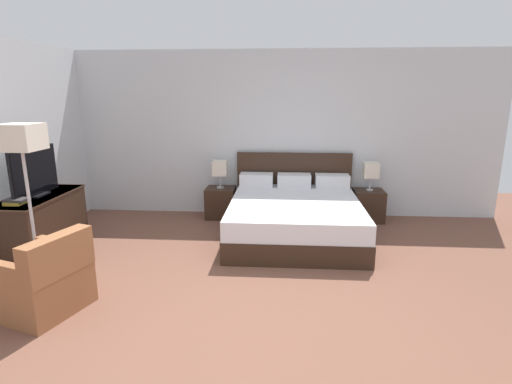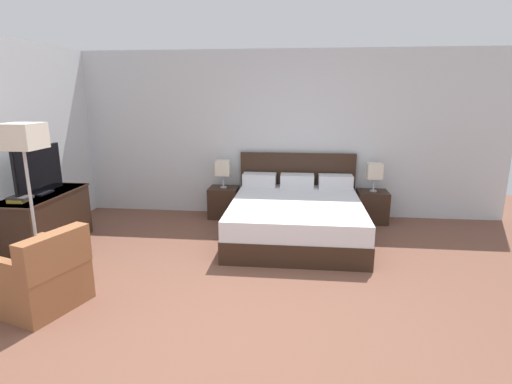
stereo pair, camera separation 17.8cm
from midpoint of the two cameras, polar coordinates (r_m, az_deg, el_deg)
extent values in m
plane|color=brown|center=(3.55, -2.56, -19.55)|extent=(10.47, 10.47, 0.00)
cube|color=silver|center=(6.50, 0.93, 8.20)|extent=(7.36, 0.06, 2.63)
cube|color=#332116|center=(5.60, 4.62, -5.09)|extent=(1.77, 2.08, 0.28)
cube|color=silver|center=(5.52, 4.67, -2.50)|extent=(1.75, 2.06, 0.25)
cube|color=#332116|center=(6.52, 4.62, 1.09)|extent=(1.84, 0.05, 1.04)
cube|color=silver|center=(6.33, -0.74, 1.76)|extent=(0.52, 0.28, 0.20)
cube|color=silver|center=(6.31, 4.65, 1.67)|extent=(0.52, 0.28, 0.20)
cube|color=silver|center=(6.34, 10.04, 1.57)|extent=(0.52, 0.28, 0.20)
cube|color=#332116|center=(6.48, -5.85, -1.51)|extent=(0.46, 0.42, 0.49)
cube|color=black|center=(6.28, -6.19, -1.58)|extent=(0.39, 0.01, 0.21)
cube|color=#332116|center=(6.51, 14.99, -1.86)|extent=(0.46, 0.42, 0.49)
cube|color=black|center=(6.30, 15.36, -1.94)|extent=(0.39, 0.01, 0.21)
cylinder|color=#B7B7BC|center=(6.42, -5.91, 0.67)|extent=(0.11, 0.11, 0.02)
cylinder|color=#B7B7BC|center=(6.40, -5.93, 1.57)|extent=(0.02, 0.02, 0.19)
cube|color=beige|center=(6.36, -5.98, 3.43)|extent=(0.22, 0.22, 0.23)
cylinder|color=#B7B7BC|center=(6.45, 15.13, 0.31)|extent=(0.11, 0.11, 0.02)
cylinder|color=#B7B7BC|center=(6.42, 15.19, 1.21)|extent=(0.02, 0.02, 0.19)
cube|color=beige|center=(6.38, 15.31, 3.05)|extent=(0.22, 0.22, 0.23)
cube|color=#332116|center=(5.77, -29.13, -3.96)|extent=(0.54, 1.28, 0.73)
cube|color=#382419|center=(5.68, -29.54, -0.58)|extent=(0.56, 1.32, 0.02)
cube|color=black|center=(5.68, -29.56, -0.36)|extent=(0.18, 0.27, 0.02)
cube|color=black|center=(5.62, -29.91, 2.54)|extent=(0.04, 0.88, 0.59)
cube|color=black|center=(5.61, -29.74, 2.54)|extent=(0.01, 0.86, 0.57)
cube|color=gold|center=(5.37, -31.94, -1.29)|extent=(0.20, 0.20, 0.04)
cube|color=#383333|center=(5.36, -31.85, -0.95)|extent=(0.25, 0.19, 0.03)
cube|color=#935B38|center=(4.31, -29.48, -12.06)|extent=(0.86, 0.86, 0.40)
cube|color=#935B38|center=(3.96, -27.66, -8.05)|extent=(0.36, 0.70, 0.36)
cube|color=#935B38|center=(4.04, -33.24, -9.74)|extent=(0.62, 0.28, 0.18)
cube|color=#935B38|center=(4.37, -26.93, -7.28)|extent=(0.62, 0.28, 0.18)
cylinder|color=#B7B7BC|center=(4.97, -29.35, -11.00)|extent=(0.28, 0.28, 0.02)
cylinder|color=#B7B7BC|center=(4.74, -30.34, -3.18)|extent=(0.03, 0.03, 1.39)
cube|color=beige|center=(4.60, -31.59, 6.70)|extent=(0.36, 0.36, 0.26)
camera|label=1|loc=(0.09, -91.01, -0.25)|focal=28.00mm
camera|label=2|loc=(0.09, 88.99, 0.25)|focal=28.00mm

